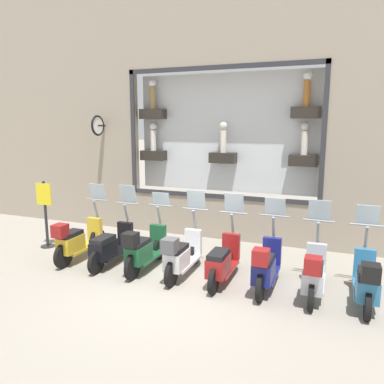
{
  "coord_description": "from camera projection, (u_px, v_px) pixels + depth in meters",
  "views": [
    {
      "loc": [
        -6.11,
        -2.91,
        3.14
      ],
      "look_at": [
        2.14,
        0.29,
        1.51
      ],
      "focal_mm": 35.0,
      "sensor_mm": 36.0,
      "label": 1
    }
  ],
  "objects": [
    {
      "name": "scooter_black_6",
      "position": [
        111.0,
        246.0,
        8.37
      ],
      "size": [
        1.8,
        0.6,
        1.7
      ],
      "color": "black",
      "rests_on": "ground_plane"
    },
    {
      "name": "scooter_green_5",
      "position": [
        144.0,
        249.0,
        8.0
      ],
      "size": [
        1.81,
        0.6,
        1.58
      ],
      "color": "black",
      "rests_on": "ground_plane"
    },
    {
      "name": "scooter_teal_0",
      "position": [
        367.0,
        281.0,
        6.45
      ],
      "size": [
        1.79,
        0.61,
        1.63
      ],
      "color": "black",
      "rests_on": "ground_plane"
    },
    {
      "name": "scooter_yellow_7",
      "position": [
        77.0,
        240.0,
        8.62
      ],
      "size": [
        1.81,
        0.61,
        1.68
      ],
      "color": "black",
      "rests_on": "ground_plane"
    },
    {
      "name": "shop_sign_post",
      "position": [
        45.0,
        212.0,
        9.51
      ],
      "size": [
        0.36,
        0.45,
        1.71
      ],
      "color": "#232326",
      "rests_on": "ground_plane"
    },
    {
      "name": "building_facade",
      "position": [
        222.0,
        101.0,
        9.84
      ],
      "size": [
        1.22,
        36.0,
        7.37
      ],
      "color": "gray",
      "rests_on": "ground_plane"
    },
    {
      "name": "ground_plane",
      "position": [
        166.0,
        289.0,
        7.21
      ],
      "size": [
        120.0,
        120.0,
        0.0
      ],
      "primitive_type": "plane",
      "color": "gray"
    },
    {
      "name": "scooter_red_3",
      "position": [
        222.0,
        261.0,
        7.44
      ],
      "size": [
        1.8,
        0.6,
        1.68
      ],
      "color": "black",
      "rests_on": "ground_plane"
    },
    {
      "name": "scooter_navy_2",
      "position": [
        266.0,
        266.0,
        7.07
      ],
      "size": [
        1.8,
        0.61,
        1.64
      ],
      "color": "black",
      "rests_on": "ground_plane"
    },
    {
      "name": "scooter_silver_1",
      "position": [
        314.0,
        273.0,
        6.76
      ],
      "size": [
        1.8,
        0.61,
        1.66
      ],
      "color": "black",
      "rests_on": "ground_plane"
    },
    {
      "name": "scooter_white_4",
      "position": [
        181.0,
        255.0,
        7.69
      ],
      "size": [
        1.8,
        0.61,
        1.69
      ],
      "color": "black",
      "rests_on": "ground_plane"
    }
  ]
}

